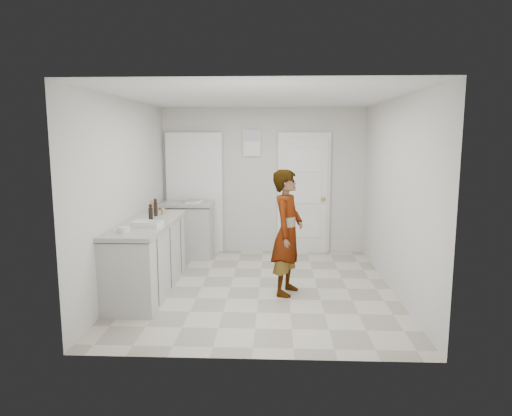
{
  "coord_description": "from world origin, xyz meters",
  "views": [
    {
      "loc": [
        0.2,
        -5.89,
        2.0
      ],
      "look_at": [
        -0.06,
        0.4,
        1.02
      ],
      "focal_mm": 32.0,
      "sensor_mm": 36.0,
      "label": 1
    }
  ],
  "objects_px": {
    "oil_cruet_a": "(151,213)",
    "egg_bowl": "(124,230)",
    "person": "(287,232)",
    "cake_mix_box": "(154,207)",
    "oil_cruet_b": "(156,208)",
    "baking_dish": "(147,224)",
    "spice_jar": "(163,211)"
  },
  "relations": [
    {
      "from": "person",
      "to": "cake_mix_box",
      "type": "relative_size",
      "value": 9.19
    },
    {
      "from": "person",
      "to": "baking_dish",
      "type": "distance_m",
      "value": 1.75
    },
    {
      "from": "oil_cruet_a",
      "to": "oil_cruet_b",
      "type": "bearing_deg",
      "value": 95.55
    },
    {
      "from": "oil_cruet_a",
      "to": "oil_cruet_b",
      "type": "height_order",
      "value": "oil_cruet_b"
    },
    {
      "from": "oil_cruet_a",
      "to": "baking_dish",
      "type": "bearing_deg",
      "value": -82.17
    },
    {
      "from": "cake_mix_box",
      "to": "oil_cruet_b",
      "type": "xyz_separation_m",
      "value": [
        0.1,
        -0.29,
        0.03
      ]
    },
    {
      "from": "cake_mix_box",
      "to": "spice_jar",
      "type": "bearing_deg",
      "value": -33.85
    },
    {
      "from": "cake_mix_box",
      "to": "baking_dish",
      "type": "relative_size",
      "value": 0.48
    },
    {
      "from": "person",
      "to": "oil_cruet_b",
      "type": "xyz_separation_m",
      "value": [
        -1.8,
        0.44,
        0.24
      ]
    },
    {
      "from": "spice_jar",
      "to": "baking_dish",
      "type": "distance_m",
      "value": 0.84
    },
    {
      "from": "spice_jar",
      "to": "egg_bowl",
      "type": "bearing_deg",
      "value": -97.55
    },
    {
      "from": "oil_cruet_a",
      "to": "person",
      "type": "bearing_deg",
      "value": -1.55
    },
    {
      "from": "oil_cruet_a",
      "to": "spice_jar",
      "type": "bearing_deg",
      "value": 86.68
    },
    {
      "from": "egg_bowl",
      "to": "baking_dish",
      "type": "bearing_deg",
      "value": 64.33
    },
    {
      "from": "oil_cruet_a",
      "to": "egg_bowl",
      "type": "distance_m",
      "value": 0.7
    },
    {
      "from": "spice_jar",
      "to": "oil_cruet_a",
      "type": "height_order",
      "value": "oil_cruet_a"
    },
    {
      "from": "person",
      "to": "egg_bowl",
      "type": "height_order",
      "value": "person"
    },
    {
      "from": "spice_jar",
      "to": "oil_cruet_a",
      "type": "distance_m",
      "value": 0.52
    },
    {
      "from": "spice_jar",
      "to": "oil_cruet_b",
      "type": "bearing_deg",
      "value": -118.43
    },
    {
      "from": "oil_cruet_b",
      "to": "baking_dish",
      "type": "distance_m",
      "value": 0.72
    },
    {
      "from": "person",
      "to": "cake_mix_box",
      "type": "distance_m",
      "value": 2.04
    },
    {
      "from": "spice_jar",
      "to": "egg_bowl",
      "type": "height_order",
      "value": "spice_jar"
    },
    {
      "from": "baking_dish",
      "to": "spice_jar",
      "type": "bearing_deg",
      "value": 90.99
    },
    {
      "from": "spice_jar",
      "to": "oil_cruet_b",
      "type": "distance_m",
      "value": 0.16
    },
    {
      "from": "oil_cruet_b",
      "to": "baking_dish",
      "type": "bearing_deg",
      "value": -83.41
    },
    {
      "from": "egg_bowl",
      "to": "spice_jar",
      "type": "bearing_deg",
      "value": 82.45
    },
    {
      "from": "spice_jar",
      "to": "person",
      "type": "bearing_deg",
      "value": -17.99
    },
    {
      "from": "oil_cruet_a",
      "to": "oil_cruet_b",
      "type": "distance_m",
      "value": 0.39
    },
    {
      "from": "oil_cruet_b",
      "to": "egg_bowl",
      "type": "distance_m",
      "value": 1.08
    },
    {
      "from": "cake_mix_box",
      "to": "oil_cruet_a",
      "type": "relative_size",
      "value": 0.77
    },
    {
      "from": "oil_cruet_a",
      "to": "egg_bowl",
      "type": "bearing_deg",
      "value": -100.69
    },
    {
      "from": "person",
      "to": "spice_jar",
      "type": "height_order",
      "value": "person"
    }
  ]
}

